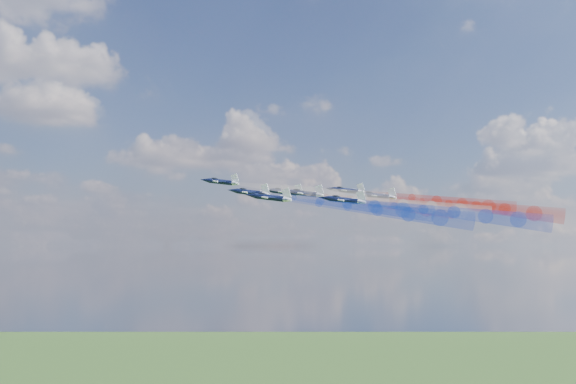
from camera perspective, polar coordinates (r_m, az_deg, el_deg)
jet_lead at (r=166.67m, az=-5.29°, el=0.81°), size 13.03×13.72×4.92m
trail_lead at (r=156.64m, az=1.69°, el=0.03°), size 23.74×30.45×8.45m
jet_inner_left at (r=155.27m, az=-3.00°, el=-0.03°), size 13.03×13.72×4.92m
trail_inner_left at (r=146.18m, az=4.66°, el=-0.92°), size 23.74×30.45×8.45m
jet_inner_right at (r=169.53m, az=-0.26°, el=0.00°), size 13.03×13.72×4.92m
trail_inner_right at (r=161.32m, az=6.84°, el=-0.80°), size 23.74×30.45×8.45m
jet_outer_left at (r=142.55m, az=-1.42°, el=-0.44°), size 13.03×13.72×4.92m
trail_outer_left at (r=134.17m, az=7.04°, el=-1.43°), size 23.74×30.45×8.45m
jet_center_third at (r=157.15m, az=1.28°, el=-0.11°), size 13.03×13.72×4.92m
trail_center_third at (r=149.61m, az=9.03°, el=-0.98°), size 23.74×30.45×8.45m
jet_outer_right at (r=176.32m, az=4.64°, el=0.12°), size 13.03×13.72×4.92m
trail_outer_right at (r=169.87m, az=11.63°, el=-0.64°), size 23.74×30.45×8.45m
jet_rear_left at (r=145.89m, az=4.43°, el=-0.64°), size 13.03×13.72×4.92m
trail_rear_left at (r=139.66m, az=12.94°, el=-1.59°), size 23.74×30.45×8.45m
jet_rear_right at (r=163.24m, az=6.97°, el=-0.29°), size 13.03×13.72×4.92m
trail_rear_right at (r=157.79m, az=14.61°, el=-1.13°), size 23.74×30.45×8.45m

